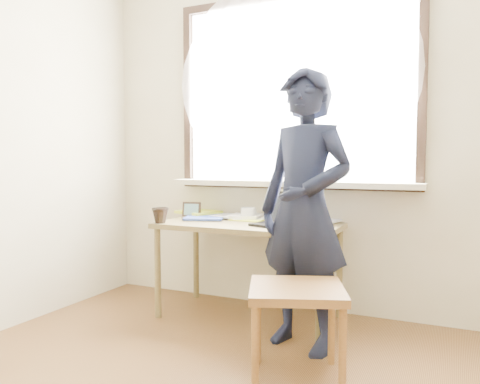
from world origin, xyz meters
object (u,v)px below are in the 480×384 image
at_px(laptop, 283,218).
at_px(mug_white, 249,214).
at_px(desk, 249,233).
at_px(work_chair, 297,301).
at_px(person, 305,210).
at_px(mug_dark, 160,215).

height_order(laptop, mug_white, laptop).
height_order(desk, work_chair, desk).
bearing_deg(work_chair, person, 101.87).
relative_size(laptop, mug_white, 3.39).
bearing_deg(laptop, person, -51.77).
relative_size(desk, mug_white, 10.67).
bearing_deg(person, laptop, 146.22).
bearing_deg(laptop, mug_dark, -165.35).
distance_m(laptop, person, 0.40).
bearing_deg(mug_dark, mug_white, 40.47).
xyz_separation_m(mug_white, work_chair, (0.66, -0.92, -0.31)).
xyz_separation_m(mug_white, person, (0.58, -0.51, 0.10)).
height_order(mug_dark, person, person).
relative_size(mug_dark, work_chair, 0.20).
height_order(desk, mug_dark, mug_dark).
bearing_deg(laptop, desk, 172.35).
distance_m(mug_dark, work_chair, 1.30).
height_order(desk, mug_white, mug_white).
xyz_separation_m(mug_dark, person, (1.06, -0.09, 0.09)).
bearing_deg(laptop, work_chair, -65.40).
bearing_deg(mug_dark, laptop, 14.65).
relative_size(mug_dark, person, 0.07).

